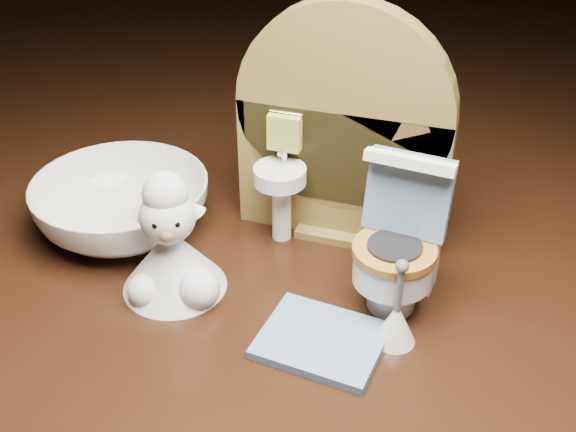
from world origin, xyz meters
TOP-DOWN VIEW (x-y plane):
  - backdrop_panel at (-0.00, 0.06)m, footprint 0.13×0.05m
  - toy_toilet at (0.05, 0.01)m, footprint 0.05×0.06m
  - bath_mat at (0.02, -0.04)m, footprint 0.07×0.06m
  - toilet_brush at (0.05, -0.02)m, footprint 0.02×0.02m
  - plush_lamb at (-0.08, -0.02)m, footprint 0.06×0.06m
  - ceramic_bowl at (-0.13, 0.02)m, footprint 0.14×0.14m

SIDE VIEW (x-z plane):
  - bath_mat at x=0.02m, z-range 0.00..0.00m
  - toilet_brush at x=0.05m, z-range -0.01..0.04m
  - ceramic_bowl at x=-0.13m, z-range 0.00..0.04m
  - plush_lamb at x=-0.08m, z-range -0.01..0.07m
  - toy_toilet at x=0.05m, z-range -0.01..0.08m
  - backdrop_panel at x=0.00m, z-range -0.01..0.14m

